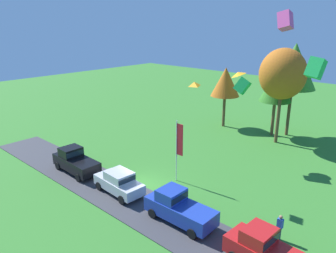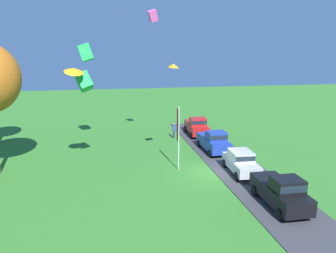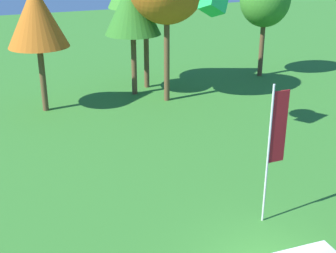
# 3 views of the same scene
# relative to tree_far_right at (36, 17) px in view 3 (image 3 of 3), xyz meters

# --- Properties ---
(tree_far_right) EXTENTS (3.59, 3.59, 7.57)m
(tree_far_right) POSITION_rel_tree_far_right_xyz_m (0.00, 0.00, 0.00)
(tree_far_right) COLOR brown
(tree_far_right) RESTS_ON ground
(tree_far_left) EXTENTS (3.69, 3.69, 7.79)m
(tree_far_left) POSITION_rel_tree_far_right_xyz_m (6.19, 1.01, 0.17)
(tree_far_left) COLOR brown
(tree_far_left) RESTS_ON ground
(flag_banner) EXTENTS (0.71, 0.08, 5.37)m
(flag_banner) POSITION_rel_tree_far_right_xyz_m (5.79, -15.64, -2.34)
(flag_banner) COLOR silver
(flag_banner) RESTS_ON ground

